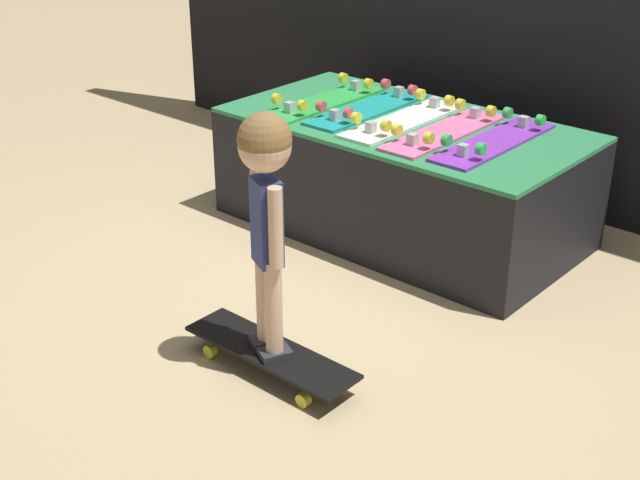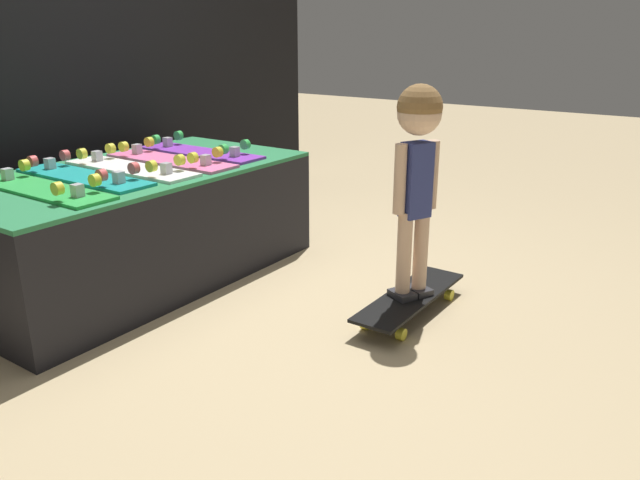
{
  "view_description": "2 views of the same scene",
  "coord_description": "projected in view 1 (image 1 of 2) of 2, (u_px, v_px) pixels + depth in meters",
  "views": [
    {
      "loc": [
        2.37,
        -2.82,
        1.89
      ],
      "look_at": [
        0.29,
        -0.43,
        0.37
      ],
      "focal_mm": 50.0,
      "sensor_mm": 36.0,
      "label": 1
    },
    {
      "loc": [
        -1.92,
        -1.95,
        1.22
      ],
      "look_at": [
        0.23,
        -0.46,
        0.32
      ],
      "focal_mm": 35.0,
      "sensor_mm": 36.0,
      "label": 2
    }
  ],
  "objects": [
    {
      "name": "skateboard_purple_on_rack",
      "position": [
        494.0,
        140.0,
        3.96
      ],
      "size": [
        0.2,
        0.77,
        0.09
      ],
      "color": "purple",
      "rests_on": "display_rack"
    },
    {
      "name": "skateboard_green_on_rack",
      "position": [
        324.0,
        100.0,
        4.51
      ],
      "size": [
        0.2,
        0.77,
        0.09
      ],
      "color": "green",
      "rests_on": "display_rack"
    },
    {
      "name": "skateboard_teal_on_rack",
      "position": [
        368.0,
        107.0,
        4.4
      ],
      "size": [
        0.2,
        0.77,
        0.09
      ],
      "color": "teal",
      "rests_on": "display_rack"
    },
    {
      "name": "skateboard_pink_on_rack",
      "position": [
        445.0,
        130.0,
        4.08
      ],
      "size": [
        0.2,
        0.77,
        0.09
      ],
      "color": "pink",
      "rests_on": "display_rack"
    },
    {
      "name": "display_rack",
      "position": [
        402.0,
        176.0,
        4.37
      ],
      "size": [
        1.73,
        0.91,
        0.56
      ],
      "color": "black",
      "rests_on": "ground_plane"
    },
    {
      "name": "ground_plane",
      "position": [
        334.0,
        263.0,
        4.14
      ],
      "size": [
        16.0,
        16.0,
        0.0
      ],
      "primitive_type": "plane",
      "color": "tan"
    },
    {
      "name": "skateboard_on_floor",
      "position": [
        271.0,
        354.0,
        3.31
      ],
      "size": [
        0.73,
        0.2,
        0.09
      ],
      "color": "black",
      "rests_on": "ground_plane"
    },
    {
      "name": "child",
      "position": [
        266.0,
        190.0,
        3.03
      ],
      "size": [
        0.21,
        0.19,
        0.92
      ],
      "rotation": [
        0.0,
        0.0,
        -0.44
      ],
      "color": "#2D2D33",
      "rests_on": "skateboard_on_floor"
    },
    {
      "name": "skateboard_white_on_rack",
      "position": [
        404.0,
        119.0,
        4.23
      ],
      "size": [
        0.2,
        0.77,
        0.09
      ],
      "color": "white",
      "rests_on": "display_rack"
    }
  ]
}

